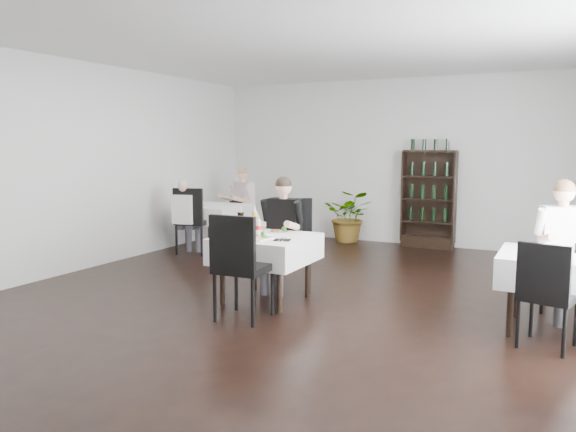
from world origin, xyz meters
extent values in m
plane|color=black|center=(0.00, 0.00, 0.00)|extent=(9.00, 9.00, 0.00)
plane|color=white|center=(0.00, 0.00, 3.00)|extent=(9.00, 9.00, 0.00)
plane|color=silver|center=(0.00, 4.50, 1.50)|extent=(7.00, 0.00, 7.00)
plane|color=silver|center=(-3.50, 0.00, 1.50)|extent=(0.00, 9.00, 9.00)
cube|color=black|center=(0.60, 4.32, 0.10)|extent=(0.90, 0.28, 0.20)
cylinder|color=black|center=(-0.67, -0.36, 0.35)|extent=(0.06, 0.06, 0.71)
cylinder|color=black|center=(-0.67, 0.36, 0.35)|extent=(0.06, 0.06, 0.71)
cylinder|color=black|center=(0.07, -0.36, 0.35)|extent=(0.06, 0.06, 0.71)
cylinder|color=black|center=(0.07, 0.36, 0.35)|extent=(0.06, 0.06, 0.71)
cube|color=black|center=(-0.30, 0.00, 0.73)|extent=(0.85, 0.85, 0.04)
cube|color=white|center=(-0.30, 0.00, 0.62)|extent=(1.03, 1.03, 0.30)
cylinder|color=black|center=(-3.04, 2.16, 0.35)|extent=(0.06, 0.06, 0.71)
cylinder|color=black|center=(-3.04, 2.84, 0.35)|extent=(0.06, 0.06, 0.71)
cylinder|color=black|center=(-2.36, 2.16, 0.35)|extent=(0.06, 0.06, 0.71)
cylinder|color=black|center=(-2.36, 2.84, 0.35)|extent=(0.06, 0.06, 0.71)
cube|color=black|center=(-2.70, 2.50, 0.73)|extent=(0.80, 0.80, 0.04)
cube|color=white|center=(-2.70, 2.50, 0.62)|extent=(0.98, 0.98, 0.30)
cylinder|color=black|center=(2.36, -0.04, 0.35)|extent=(0.06, 0.06, 0.71)
cylinder|color=black|center=(2.36, 0.64, 0.35)|extent=(0.06, 0.06, 0.71)
cube|color=black|center=(2.70, 0.30, 0.73)|extent=(0.80, 0.80, 0.04)
cube|color=white|center=(2.70, 0.30, 0.62)|extent=(0.98, 0.98, 0.30)
imported|color=#305F20|center=(-0.83, 4.20, 0.49)|extent=(1.00, 0.90, 0.98)
cylinder|color=black|center=(-0.38, 0.31, 0.26)|extent=(0.04, 0.04, 0.52)
cylinder|color=black|center=(-0.57, 0.72, 0.26)|extent=(0.04, 0.04, 0.52)
cylinder|color=black|center=(0.03, 0.49, 0.26)|extent=(0.04, 0.04, 0.52)
cylinder|color=black|center=(-0.16, 0.90, 0.26)|extent=(0.04, 0.04, 0.52)
cube|color=black|center=(-0.27, 0.61, 0.55)|extent=(0.68, 0.68, 0.08)
cube|color=black|center=(-0.37, 0.82, 0.85)|extent=(0.49, 0.26, 0.56)
cylinder|color=black|center=(0.03, -0.45, 0.25)|extent=(0.04, 0.04, 0.51)
cylinder|color=black|center=(0.04, -0.89, 0.25)|extent=(0.04, 0.04, 0.51)
cylinder|color=black|center=(-0.42, -0.47, 0.25)|extent=(0.04, 0.04, 0.51)
cylinder|color=black|center=(-0.40, -0.91, 0.25)|extent=(0.04, 0.04, 0.51)
cube|color=black|center=(-0.19, -0.68, 0.54)|extent=(0.53, 0.53, 0.08)
cube|color=black|center=(-0.18, -0.91, 0.84)|extent=(0.51, 0.07, 0.55)
cylinder|color=black|center=(-2.96, 2.93, 0.20)|extent=(0.03, 0.03, 0.39)
cylinder|color=black|center=(-2.83, 3.25, 0.20)|extent=(0.03, 0.03, 0.39)
cylinder|color=black|center=(-2.64, 2.81, 0.20)|extent=(0.03, 0.03, 0.39)
cylinder|color=black|center=(-2.51, 3.13, 0.20)|extent=(0.03, 0.03, 0.39)
cube|color=black|center=(-2.73, 3.03, 0.42)|extent=(0.51, 0.51, 0.06)
cube|color=black|center=(-2.67, 3.20, 0.65)|extent=(0.38, 0.18, 0.43)
cylinder|color=black|center=(-2.62, 2.28, 0.25)|extent=(0.04, 0.04, 0.51)
cylinder|color=black|center=(-2.51, 1.85, 0.25)|extent=(0.04, 0.04, 0.51)
cylinder|color=black|center=(-3.05, 2.17, 0.25)|extent=(0.04, 0.04, 0.51)
cylinder|color=black|center=(-2.94, 1.74, 0.25)|extent=(0.04, 0.04, 0.51)
cube|color=black|center=(-2.78, 2.01, 0.54)|extent=(0.62, 0.62, 0.08)
cube|color=black|center=(-2.72, 1.79, 0.84)|extent=(0.50, 0.18, 0.55)
cylinder|color=black|center=(2.60, 0.89, 0.22)|extent=(0.04, 0.04, 0.45)
cylinder|color=black|center=(2.62, 1.27, 0.22)|extent=(0.04, 0.04, 0.45)
cube|color=black|center=(2.81, 1.07, 0.48)|extent=(0.47, 0.47, 0.07)
cube|color=black|center=(2.82, 1.27, 0.74)|extent=(0.45, 0.07, 0.49)
cylinder|color=black|center=(2.92, -0.04, 0.22)|extent=(0.03, 0.03, 0.44)
cylinder|color=black|center=(2.82, -0.42, 0.22)|extent=(0.03, 0.03, 0.44)
cylinder|color=black|center=(2.54, 0.05, 0.22)|extent=(0.03, 0.03, 0.44)
cylinder|color=black|center=(2.45, -0.33, 0.22)|extent=(0.03, 0.03, 0.44)
cube|color=black|center=(2.68, -0.18, 0.47)|extent=(0.54, 0.54, 0.07)
cube|color=black|center=(2.64, -0.38, 0.73)|extent=(0.44, 0.15, 0.48)
cube|color=#3A3940|center=(-0.46, 0.41, 0.55)|extent=(0.15, 0.42, 0.14)
cylinder|color=#3A3940|center=(-0.45, 0.23, 0.24)|extent=(0.11, 0.11, 0.48)
cube|color=#3A3940|center=(-0.26, 0.41, 0.55)|extent=(0.15, 0.42, 0.14)
cylinder|color=#3A3940|center=(-0.26, 0.24, 0.24)|extent=(0.11, 0.11, 0.48)
cube|color=black|center=(-0.37, 0.60, 0.88)|extent=(0.40, 0.23, 0.54)
cylinder|color=tan|center=(-0.58, 0.33, 0.86)|extent=(0.09, 0.31, 0.15)
cylinder|color=tan|center=(-0.13, 0.34, 0.86)|extent=(0.09, 0.31, 0.15)
sphere|color=tan|center=(-0.37, 0.58, 1.29)|extent=(0.21, 0.21, 0.21)
sphere|color=black|center=(-0.37, 0.58, 1.32)|extent=(0.21, 0.21, 0.21)
cube|color=#3A3940|center=(-2.72, 3.13, 0.54)|extent=(0.29, 0.43, 0.14)
cylinder|color=#3A3940|center=(-2.79, 2.97, 0.24)|extent=(0.11, 0.11, 0.48)
cube|color=#3A3940|center=(-2.54, 3.05, 0.54)|extent=(0.29, 0.43, 0.14)
cylinder|color=#3A3940|center=(-2.61, 2.89, 0.24)|extent=(0.11, 0.11, 0.48)
cube|color=#C8A4A9|center=(-2.55, 3.26, 0.87)|extent=(0.44, 0.35, 0.53)
cylinder|color=tan|center=(-2.87, 3.11, 0.85)|extent=(0.19, 0.31, 0.15)
cylinder|color=tan|center=(-2.46, 2.92, 0.85)|extent=(0.19, 0.31, 0.15)
sphere|color=tan|center=(-2.56, 3.24, 1.27)|extent=(0.20, 0.20, 0.20)
sphere|color=olive|center=(-2.56, 3.24, 1.30)|extent=(0.20, 0.20, 0.20)
cube|color=#3A3940|center=(-2.74, 1.95, 0.48)|extent=(0.17, 0.38, 0.12)
cylinder|color=#3A3940|center=(-2.77, 2.11, 0.21)|extent=(0.09, 0.09, 0.42)
cube|color=#3A3940|center=(-2.91, 1.93, 0.48)|extent=(0.17, 0.38, 0.12)
cylinder|color=#3A3940|center=(-2.94, 2.08, 0.21)|extent=(0.09, 0.09, 0.42)
cube|color=white|center=(-2.80, 1.78, 0.77)|extent=(0.37, 0.24, 0.47)
cylinder|color=tan|center=(-2.64, 2.04, 0.75)|extent=(0.11, 0.28, 0.13)
cylinder|color=tan|center=(-3.04, 1.98, 0.75)|extent=(0.11, 0.28, 0.13)
sphere|color=tan|center=(-2.81, 1.79, 1.13)|extent=(0.18, 0.18, 0.18)
sphere|color=beige|center=(-2.81, 1.79, 1.16)|extent=(0.18, 0.18, 0.18)
cube|color=#3A3940|center=(2.72, 0.67, 0.57)|extent=(0.28, 0.45, 0.14)
cylinder|color=#3A3940|center=(2.78, 0.50, 0.25)|extent=(0.11, 0.11, 0.49)
cube|color=#3A3940|center=(2.91, 0.74, 0.57)|extent=(0.28, 0.45, 0.14)
cube|color=white|center=(2.75, 0.89, 0.90)|extent=(0.46, 0.35, 0.56)
cylinder|color=tan|center=(2.62, 0.55, 0.88)|extent=(0.18, 0.32, 0.16)
sphere|color=tan|center=(2.75, 0.87, 1.32)|extent=(0.21, 0.21, 0.21)
sphere|color=brown|center=(2.75, 0.87, 1.35)|extent=(0.21, 0.21, 0.21)
cube|color=white|center=(-0.27, 0.27, 0.78)|extent=(0.29, 0.29, 0.02)
cube|color=#572919|center=(-0.30, 0.25, 0.80)|extent=(0.12, 0.11, 0.02)
sphere|color=#30731E|center=(-0.22, 0.30, 0.82)|extent=(0.06, 0.06, 0.06)
cube|color=olive|center=(-0.26, 0.21, 0.80)|extent=(0.09, 0.07, 0.02)
cube|color=white|center=(-0.29, -0.24, 0.78)|extent=(0.30, 0.30, 0.02)
cube|color=#572919|center=(-0.32, -0.26, 0.80)|extent=(0.12, 0.10, 0.03)
sphere|color=#30731E|center=(-0.22, -0.19, 0.82)|extent=(0.07, 0.07, 0.07)
cube|color=olive|center=(-0.26, -0.30, 0.80)|extent=(0.12, 0.11, 0.02)
cone|color=black|center=(-0.57, -0.10, 0.91)|extent=(0.08, 0.08, 0.27)
cylinder|color=silver|center=(-0.57, -0.10, 1.08)|extent=(0.02, 0.02, 0.07)
cone|color=gold|center=(-0.51, 0.11, 0.90)|extent=(0.08, 0.08, 0.26)
cylinder|color=silver|center=(-0.51, 0.11, 1.06)|extent=(0.02, 0.02, 0.06)
cylinder|color=silver|center=(-0.43, 0.06, 0.86)|extent=(0.05, 0.05, 0.18)
cylinder|color=#AF0A0C|center=(-0.43, 0.06, 0.85)|extent=(0.06, 0.06, 0.05)
cylinder|color=silver|center=(-0.43, 0.06, 0.97)|extent=(0.02, 0.02, 0.05)
cube|color=black|center=(0.01, -0.18, 0.77)|extent=(0.21, 0.18, 0.01)
cylinder|color=silver|center=(-0.01, -0.18, 0.78)|extent=(0.06, 0.19, 0.01)
cylinder|color=silver|center=(0.03, -0.18, 0.78)|extent=(0.07, 0.19, 0.01)
camera|label=1|loc=(2.78, -5.59, 1.81)|focal=35.00mm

